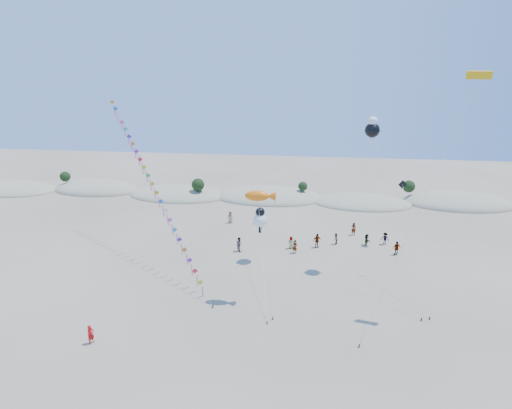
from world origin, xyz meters
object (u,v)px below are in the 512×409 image
object	(u,v)px
kite_train	(151,182)
flyer_foreground	(91,334)
parafoil_kite	(475,84)
fish_kite	(260,196)

from	to	relation	value
kite_train	flyer_foreground	bearing A→B (deg)	-88.80
kite_train	parafoil_kite	xyz separation A→B (m)	(31.50, -8.03, 11.64)
flyer_foreground	kite_train	bearing A→B (deg)	28.45
parafoil_kite	fish_kite	bearing A→B (deg)	179.97
kite_train	fish_kite	bearing A→B (deg)	-30.25
kite_train	parafoil_kite	bearing A→B (deg)	-14.31
fish_kite	flyer_foreground	distance (m)	19.12
flyer_foreground	fish_kite	bearing A→B (deg)	-27.51
parafoil_kite	flyer_foreground	xyz separation A→B (m)	(-31.13, -9.45, -20.20)
kite_train	fish_kite	distance (m)	15.98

